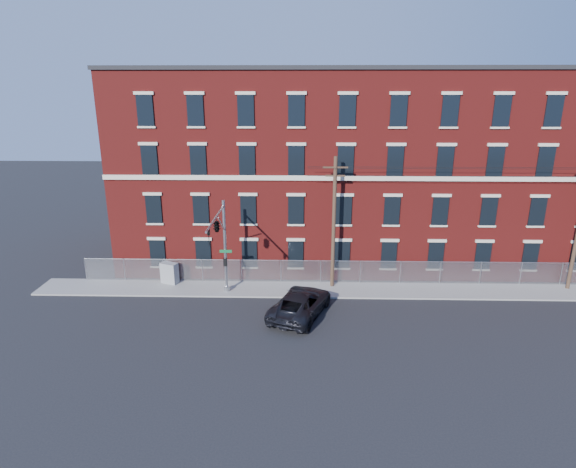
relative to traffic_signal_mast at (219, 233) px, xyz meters
The scene contains 8 objects.
ground 8.35m from the traffic_signal_mast, 19.98° to the right, with size 140.00×140.00×0.00m, color black.
sidewalk 18.98m from the traffic_signal_mast, ahead, with size 65.00×3.00×0.12m, color gray.
mill_building 21.67m from the traffic_signal_mast, 33.14° to the left, with size 55.30×14.32×16.30m.
chain_link_fence 18.97m from the traffic_signal_mast, 12.89° to the left, with size 59.06×0.06×1.85m.
traffic_signal_mast is the anchor object (origin of this frame).
utility_pole_near 8.70m from the traffic_signal_mast, 23.14° to the left, with size 1.80×0.28×10.00m.
pickup_truck 7.28m from the traffic_signal_mast, 13.15° to the right, with size 2.86×6.21×1.73m, color black.
utility_cabinet 7.43m from the traffic_signal_mast, 141.83° to the left, with size 1.32×0.66×1.65m, color gray.
Camera 1 is at (-0.56, -28.09, 14.79)m, focal length 29.38 mm.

